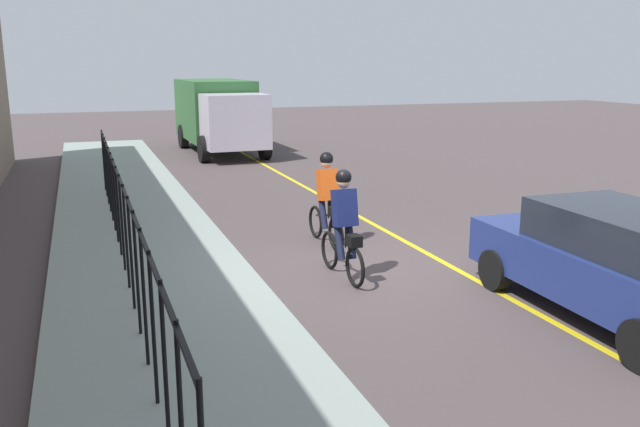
% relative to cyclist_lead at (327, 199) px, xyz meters
% --- Properties ---
extents(ground_plane, '(80.00, 80.00, 0.00)m').
position_rel_cyclist_lead_xyz_m(ground_plane, '(-1.78, 0.04, -0.91)').
color(ground_plane, '#4B3F40').
extents(lane_line_centre, '(36.00, 0.12, 0.01)m').
position_rel_cyclist_lead_xyz_m(lane_line_centre, '(-1.78, -1.56, -0.91)').
color(lane_line_centre, yellow).
rests_on(lane_line_centre, ground).
extents(sidewalk, '(40.00, 3.20, 0.15)m').
position_rel_cyclist_lead_xyz_m(sidewalk, '(-1.78, 3.44, -0.84)').
color(sidewalk, gray).
rests_on(sidewalk, ground).
extents(iron_fence, '(14.83, 0.04, 1.60)m').
position_rel_cyclist_lead_xyz_m(iron_fence, '(-0.78, 3.84, 0.30)').
color(iron_fence, black).
rests_on(iron_fence, sidewalk).
extents(cyclist_lead, '(1.71, 0.37, 1.83)m').
position_rel_cyclist_lead_xyz_m(cyclist_lead, '(0.00, 0.00, 0.00)').
color(cyclist_lead, black).
rests_on(cyclist_lead, ground).
extents(cyclist_follow, '(1.71, 0.37, 1.83)m').
position_rel_cyclist_lead_xyz_m(cyclist_follow, '(-2.01, 0.46, 0.00)').
color(cyclist_follow, black).
rests_on(cyclist_follow, ground).
extents(patrol_sedan, '(4.43, 1.98, 1.58)m').
position_rel_cyclist_lead_xyz_m(patrol_sedan, '(-4.87, -2.40, -0.09)').
color(patrol_sedan, navy).
rests_on(patrol_sedan, ground).
extents(box_truck_background, '(6.74, 2.62, 2.78)m').
position_rel_cyclist_lead_xyz_m(box_truck_background, '(14.11, -0.78, 0.64)').
color(box_truck_background, '#2D6030').
rests_on(box_truck_background, ground).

